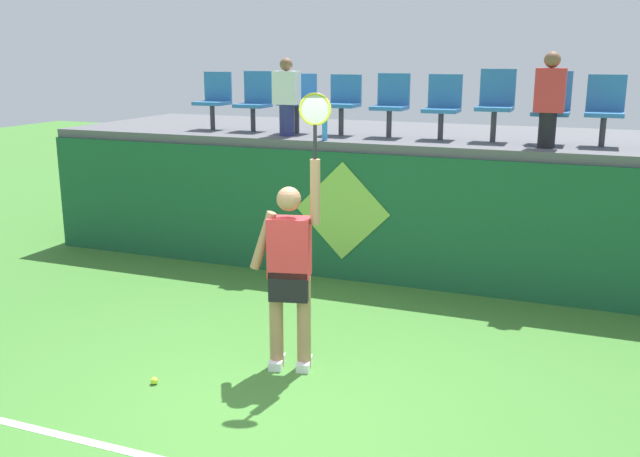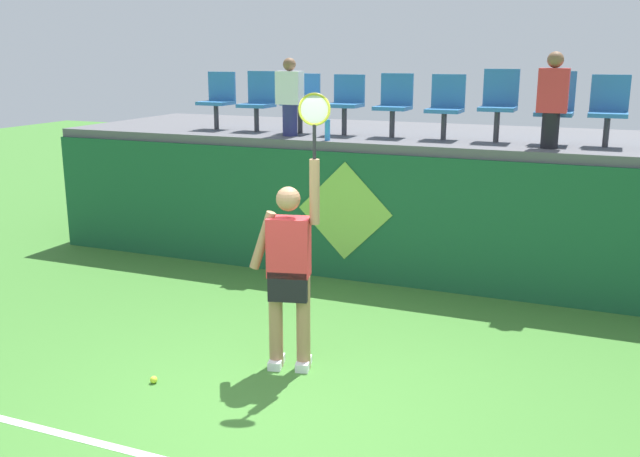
% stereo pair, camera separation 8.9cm
% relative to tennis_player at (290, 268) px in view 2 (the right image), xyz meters
% --- Properties ---
extents(ground_plane, '(40.00, 40.00, 0.00)m').
position_rel_tennis_player_xyz_m(ground_plane, '(0.22, -0.78, -0.98)').
color(ground_plane, '#3D752D').
extents(court_back_wall, '(10.42, 0.20, 1.66)m').
position_rel_tennis_player_xyz_m(court_back_wall, '(0.22, 2.77, -0.14)').
color(court_back_wall, '#195633').
rests_on(court_back_wall, ground_plane).
extents(spectator_platform, '(10.42, 3.00, 0.12)m').
position_rel_tennis_player_xyz_m(spectator_platform, '(0.22, 4.22, 0.75)').
color(spectator_platform, '#56565B').
rests_on(spectator_platform, court_back_wall).
extents(tennis_player, '(0.74, 0.34, 2.54)m').
position_rel_tennis_player_xyz_m(tennis_player, '(0.00, 0.00, 0.00)').
color(tennis_player, white).
rests_on(tennis_player, ground_plane).
extents(tennis_ball, '(0.07, 0.07, 0.07)m').
position_rel_tennis_player_xyz_m(tennis_ball, '(-0.99, -0.78, -0.94)').
color(tennis_ball, '#D1E533').
rests_on(tennis_ball, ground_plane).
extents(water_bottle, '(0.07, 0.07, 0.27)m').
position_rel_tennis_player_xyz_m(water_bottle, '(-0.77, 2.85, 0.94)').
color(water_bottle, '#338CE5').
rests_on(water_bottle, spectator_platform).
extents(stadium_chair_0, '(0.44, 0.42, 0.83)m').
position_rel_tennis_player_xyz_m(stadium_chair_0, '(-2.79, 3.57, 1.26)').
color(stadium_chair_0, '#38383D').
rests_on(stadium_chair_0, spectator_platform).
extents(stadium_chair_1, '(0.44, 0.42, 0.84)m').
position_rel_tennis_player_xyz_m(stadium_chair_1, '(-2.13, 3.57, 1.26)').
color(stadium_chair_1, '#38383D').
rests_on(stadium_chair_1, spectator_platform).
extents(stadium_chair_2, '(0.44, 0.42, 0.82)m').
position_rel_tennis_player_xyz_m(stadium_chair_2, '(-1.44, 3.56, 1.28)').
color(stadium_chair_2, '#38383D').
rests_on(stadium_chair_2, spectator_platform).
extents(stadium_chair_3, '(0.44, 0.42, 0.81)m').
position_rel_tennis_player_xyz_m(stadium_chair_3, '(-0.78, 3.56, 1.27)').
color(stadium_chair_3, '#38383D').
rests_on(stadium_chair_3, spectator_platform).
extents(stadium_chair_4, '(0.44, 0.42, 0.83)m').
position_rel_tennis_player_xyz_m(stadium_chair_4, '(-0.11, 3.57, 1.27)').
color(stadium_chair_4, '#38383D').
rests_on(stadium_chair_4, spectator_platform).
extents(stadium_chair_5, '(0.44, 0.42, 0.83)m').
position_rel_tennis_player_xyz_m(stadium_chair_5, '(0.58, 3.57, 1.26)').
color(stadium_chair_5, '#38383D').
rests_on(stadium_chair_5, spectator_platform).
extents(stadium_chair_6, '(0.44, 0.42, 0.90)m').
position_rel_tennis_player_xyz_m(stadium_chair_6, '(1.25, 3.57, 1.31)').
color(stadium_chair_6, '#38383D').
rests_on(stadium_chair_6, spectator_platform).
extents(stadium_chair_7, '(0.44, 0.42, 0.88)m').
position_rel_tennis_player_xyz_m(stadium_chair_7, '(1.92, 3.57, 1.28)').
color(stadium_chair_7, '#38383D').
rests_on(stadium_chair_7, spectator_platform).
extents(stadium_chair_8, '(0.44, 0.42, 0.84)m').
position_rel_tennis_player_xyz_m(stadium_chair_8, '(2.54, 3.57, 1.27)').
color(stadium_chair_8, '#38383D').
rests_on(stadium_chair_8, spectator_platform).
extents(spectator_0, '(0.34, 0.20, 1.11)m').
position_rel_tennis_player_xyz_m(spectator_0, '(1.92, 3.14, 1.38)').
color(spectator_0, black).
rests_on(spectator_0, spectator_platform).
extents(spectator_1, '(0.34, 0.20, 1.03)m').
position_rel_tennis_player_xyz_m(spectator_1, '(-1.44, 3.15, 1.34)').
color(spectator_1, navy).
rests_on(spectator_1, spectator_platform).
extents(wall_signage_mount, '(1.27, 0.01, 1.55)m').
position_rel_tennis_player_xyz_m(wall_signage_mount, '(-0.46, 2.67, -0.97)').
color(wall_signage_mount, '#195633').
rests_on(wall_signage_mount, ground_plane).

